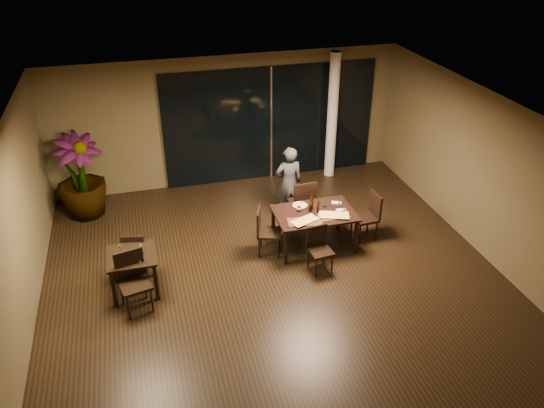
{
  "coord_description": "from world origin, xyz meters",
  "views": [
    {
      "loc": [
        -2.04,
        -7.28,
        5.85
      ],
      "look_at": [
        0.17,
        0.81,
        1.05
      ],
      "focal_mm": 35.0,
      "sensor_mm": 36.0,
      "label": 1
    }
  ],
  "objects_px": {
    "chair_main_right": "(369,214)",
    "chair_side_near": "(133,278)",
    "chair_main_left": "(265,229)",
    "chair_side_far": "(135,251)",
    "main_table": "(314,216)",
    "potted_plant": "(80,177)",
    "bottle_c": "(312,201)",
    "diner": "(289,183)",
    "bottle_a": "(311,204)",
    "chair_main_near": "(319,246)",
    "side_table": "(132,261)",
    "chair_main_far": "(303,201)",
    "bottle_b": "(319,206)"
  },
  "relations": [
    {
      "from": "chair_main_right",
      "to": "chair_side_near",
      "type": "distance_m",
      "value": 4.65
    },
    {
      "from": "chair_main_left",
      "to": "chair_side_far",
      "type": "bearing_deg",
      "value": 110.85
    },
    {
      "from": "main_table",
      "to": "potted_plant",
      "type": "relative_size",
      "value": 0.83
    },
    {
      "from": "potted_plant",
      "to": "bottle_c",
      "type": "xyz_separation_m",
      "value": [
        4.27,
        -2.28,
        0.02
      ]
    },
    {
      "from": "diner",
      "to": "bottle_a",
      "type": "xyz_separation_m",
      "value": [
        0.08,
        -1.16,
        0.12
      ]
    },
    {
      "from": "main_table",
      "to": "chair_main_near",
      "type": "xyz_separation_m",
      "value": [
        -0.15,
        -0.7,
        -0.2
      ]
    },
    {
      "from": "main_table",
      "to": "potted_plant",
      "type": "bearing_deg",
      "value": 150.6
    },
    {
      "from": "side_table",
      "to": "diner",
      "type": "distance_m",
      "value": 3.69
    },
    {
      "from": "chair_side_near",
      "to": "bottle_a",
      "type": "height_order",
      "value": "bottle_a"
    },
    {
      "from": "chair_side_far",
      "to": "chair_side_near",
      "type": "height_order",
      "value": "chair_side_near"
    },
    {
      "from": "chair_main_left",
      "to": "chair_main_near",
      "type": "bearing_deg",
      "value": -112.0
    },
    {
      "from": "side_table",
      "to": "chair_main_far",
      "type": "bearing_deg",
      "value": 20.55
    },
    {
      "from": "chair_main_left",
      "to": "chair_main_right",
      "type": "distance_m",
      "value": 2.11
    },
    {
      "from": "chair_side_near",
      "to": "bottle_a",
      "type": "relative_size",
      "value": 3.31
    },
    {
      "from": "chair_main_far",
      "to": "bottle_c",
      "type": "relative_size",
      "value": 3.07
    },
    {
      "from": "chair_main_left",
      "to": "bottle_c",
      "type": "height_order",
      "value": "bottle_c"
    },
    {
      "from": "side_table",
      "to": "diner",
      "type": "xyz_separation_m",
      "value": [
        3.26,
        1.73,
        0.17
      ]
    },
    {
      "from": "bottle_a",
      "to": "side_table",
      "type": "bearing_deg",
      "value": -170.31
    },
    {
      "from": "chair_main_near",
      "to": "potted_plant",
      "type": "height_order",
      "value": "potted_plant"
    },
    {
      "from": "main_table",
      "to": "bottle_c",
      "type": "relative_size",
      "value": 4.5
    },
    {
      "from": "potted_plant",
      "to": "bottle_a",
      "type": "distance_m",
      "value": 4.84
    },
    {
      "from": "chair_main_near",
      "to": "chair_side_near",
      "type": "bearing_deg",
      "value": 176.93
    },
    {
      "from": "side_table",
      "to": "chair_main_near",
      "type": "distance_m",
      "value": 3.26
    },
    {
      "from": "diner",
      "to": "bottle_a",
      "type": "distance_m",
      "value": 1.16
    },
    {
      "from": "chair_main_far",
      "to": "bottle_b",
      "type": "height_order",
      "value": "bottle_b"
    },
    {
      "from": "chair_main_left",
      "to": "diner",
      "type": "relative_size",
      "value": 0.59
    },
    {
      "from": "chair_main_near",
      "to": "chair_side_near",
      "type": "distance_m",
      "value": 3.27
    },
    {
      "from": "main_table",
      "to": "chair_side_far",
      "type": "height_order",
      "value": "chair_side_far"
    },
    {
      "from": "diner",
      "to": "chair_main_far",
      "type": "bearing_deg",
      "value": 111.22
    },
    {
      "from": "chair_side_near",
      "to": "bottle_b",
      "type": "bearing_deg",
      "value": 1.68
    },
    {
      "from": "chair_main_near",
      "to": "potted_plant",
      "type": "bearing_deg",
      "value": 136.49
    },
    {
      "from": "chair_main_far",
      "to": "side_table",
      "type": "bearing_deg",
      "value": 16.62
    },
    {
      "from": "chair_main_near",
      "to": "chair_side_far",
      "type": "relative_size",
      "value": 0.98
    },
    {
      "from": "side_table",
      "to": "chair_side_far",
      "type": "height_order",
      "value": "chair_side_far"
    },
    {
      "from": "chair_main_far",
      "to": "chair_main_right",
      "type": "relative_size",
      "value": 1.07
    },
    {
      "from": "chair_main_far",
      "to": "potted_plant",
      "type": "xyz_separation_m",
      "value": [
        -4.32,
        1.63,
        0.33
      ]
    },
    {
      "from": "chair_side_far",
      "to": "bottle_a",
      "type": "relative_size",
      "value": 2.79
    },
    {
      "from": "bottle_c",
      "to": "chair_main_far",
      "type": "bearing_deg",
      "value": 85.69
    },
    {
      "from": "chair_main_right",
      "to": "chair_side_near",
      "type": "xyz_separation_m",
      "value": [
        -4.56,
        -0.91,
        0.04
      ]
    },
    {
      "from": "chair_main_left",
      "to": "chair_side_far",
      "type": "height_order",
      "value": "chair_main_left"
    },
    {
      "from": "chair_main_far",
      "to": "chair_main_near",
      "type": "bearing_deg",
      "value": 79.15
    },
    {
      "from": "bottle_a",
      "to": "bottle_c",
      "type": "bearing_deg",
      "value": 59.99
    },
    {
      "from": "chair_main_near",
      "to": "diner",
      "type": "relative_size",
      "value": 0.54
    },
    {
      "from": "potted_plant",
      "to": "chair_side_near",
      "type": "bearing_deg",
      "value": -75.15
    },
    {
      "from": "main_table",
      "to": "side_table",
      "type": "relative_size",
      "value": 1.88
    },
    {
      "from": "main_table",
      "to": "bottle_a",
      "type": "xyz_separation_m",
      "value": [
        -0.06,
        0.07,
        0.23
      ]
    },
    {
      "from": "chair_main_far",
      "to": "chair_main_left",
      "type": "relative_size",
      "value": 1.09
    },
    {
      "from": "chair_main_left",
      "to": "bottle_a",
      "type": "height_order",
      "value": "bottle_a"
    },
    {
      "from": "potted_plant",
      "to": "chair_main_right",
      "type": "bearing_deg",
      "value": -23.84
    },
    {
      "from": "chair_main_far",
      "to": "bottle_a",
      "type": "distance_m",
      "value": 0.79
    }
  ]
}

